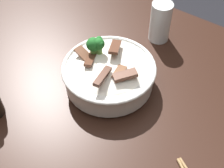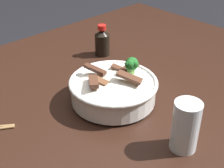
{
  "view_description": "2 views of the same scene",
  "coord_description": "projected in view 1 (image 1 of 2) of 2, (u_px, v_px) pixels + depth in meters",
  "views": [
    {
      "loc": [
        0.39,
        -0.39,
        1.48
      ],
      "look_at": [
        0.07,
        0.06,
        0.84
      ],
      "focal_mm": 49.77,
      "sensor_mm": 36.0,
      "label": 1
    },
    {
      "loc": [
        0.58,
        0.65,
        1.35
      ],
      "look_at": [
        0.06,
        0.1,
        0.88
      ],
      "focal_mm": 50.8,
      "sensor_mm": 36.0,
      "label": 2
    }
  ],
  "objects": [
    {
      "name": "drinking_glass",
      "position": [
        160.0,
        24.0,
        0.99
      ],
      "size": [
        0.07,
        0.07,
        0.13
      ],
      "color": "white",
      "rests_on": "dining_table"
    },
    {
      "name": "dining_table",
      "position": [
        83.0,
        119.0,
        0.95
      ],
      "size": [
        1.47,
        1.05,
        0.81
      ],
      "color": "black",
      "rests_on": "ground"
    },
    {
      "name": "rice_bowl",
      "position": [
        109.0,
        72.0,
        0.86
      ],
      "size": [
        0.26,
        0.26,
        0.13
      ],
      "color": "white",
      "rests_on": "dining_table"
    }
  ]
}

